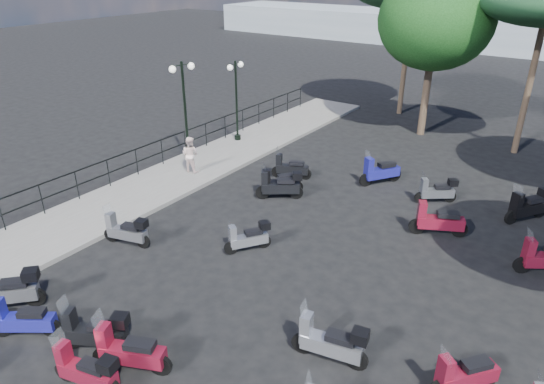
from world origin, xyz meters
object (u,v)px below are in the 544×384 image
Objects in this scene: scooter_1 at (23,321)px; scooter_16 at (438,221)px; scooter_7 at (87,371)px; scooter_20 at (464,375)px; lamp_post_1 at (185,104)px; pedestrian_far at (190,154)px; scooter_14 at (129,352)px; scooter_11 at (380,172)px; scooter_10 at (279,184)px; scooter_15 at (331,342)px; scooter_5 at (280,186)px; scooter_2 at (7,291)px; scooter_4 at (290,168)px; scooter_3 at (126,231)px; scooter_9 at (248,238)px; broadleaf_tree at (436,21)px; scooter_21 at (528,206)px; scooter_8 at (96,332)px; lamp_post_2 at (236,96)px; scooter_17 at (437,191)px.

scooter_1 is 11.97m from scooter_16.
scooter_20 is (6.27, 4.30, -0.03)m from scooter_7.
lamp_post_1 reaches higher than pedestrian_far.
scooter_14 is (2.83, 0.73, 0.04)m from scooter_1.
scooter_11 is at bearing -16.93° from scooter_7.
scooter_10 is 8.37m from scooter_15.
scooter_2 is at bearing 131.50° from scooter_5.
scooter_5 is at bearing -39.53° from scooter_1.
scooter_4 is at bearing 59.72° from scooter_11.
scooter_14 reaches higher than scooter_5.
scooter_9 is at bearing -75.88° from scooter_3.
scooter_7 is at bearing 120.24° from scooter_11.
broadleaf_tree reaches higher than scooter_16.
pedestrian_far is at bearing -14.21° from scooter_1.
scooter_8 is at bearing 94.52° from scooter_21.
lamp_post_2 is 11.32m from scooter_16.
scooter_21 is at bearing -49.57° from scooter_20.
pedestrian_far is at bearing 61.66° from scooter_11.
scooter_15 is at bearing 146.41° from scooter_17.
scooter_17 is (3.59, 6.49, 0.01)m from scooter_9.
lamp_post_1 is 10.68m from scooter_17.
scooter_4 is 5.65m from scooter_17.
scooter_9 is (5.45, -3.23, -0.45)m from pedestrian_far.
scooter_5 is 3.70m from scooter_9.
scooter_20 is at bearing 175.86° from scooter_16.
lamp_post_1 is 2.74× the size of scooter_5.
scooter_15 reaches higher than scooter_20.
lamp_post_2 is 6.45m from scooter_10.
lamp_post_2 is 2.62× the size of scooter_2.
broadleaf_tree reaches higher than scooter_11.
scooter_1 is 9.66m from scooter_10.
scooter_10 is 9.19m from scooter_14.
lamp_post_1 is 12.13m from broadleaf_tree.
scooter_4 is 1.19× the size of scooter_9.
scooter_15 is at bearing -87.05° from scooter_8.
scooter_5 is 0.94× the size of scooter_7.
scooter_16 reaches higher than scooter_17.
scooter_14 is 13.40m from scooter_21.
scooter_9 is at bearing 113.54° from scooter_17.
scooter_9 is 7.04m from scooter_20.
lamp_post_2 is at bearing 16.95° from scooter_5.
scooter_2 is at bearing 150.13° from scooter_4.
lamp_post_1 reaches higher than scooter_20.
scooter_10 is 0.93× the size of scooter_21.
scooter_20 is (5.60, -8.59, -0.05)m from scooter_11.
scooter_5 is at bearing -36.64° from scooter_3.
scooter_7 is at bearing -46.87° from lamp_post_1.
scooter_11 is 0.21× the size of broadleaf_tree.
scooter_20 is (8.04, -5.24, -0.07)m from scooter_5.
scooter_21 is at bearing -48.19° from broadleaf_tree.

